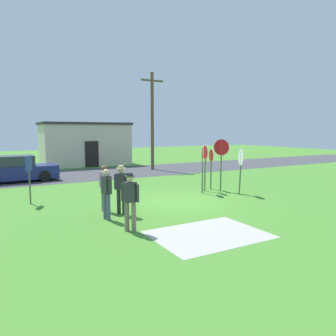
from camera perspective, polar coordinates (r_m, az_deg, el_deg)
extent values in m
plane|color=#47842D|center=(13.32, 1.61, -6.03)|extent=(80.00, 80.00, 0.00)
cube|color=#424247|center=(22.45, -11.82, -0.93)|extent=(60.00, 6.40, 0.01)
cube|color=#ADAAA3|center=(9.30, 7.29, -11.74)|extent=(3.20, 2.40, 0.01)
cube|color=beige|center=(28.29, -14.69, 4.03)|extent=(7.08, 3.91, 3.43)
cube|color=#383333|center=(28.27, -14.80, 7.71)|extent=(7.28, 4.11, 0.20)
cube|color=black|center=(26.43, -13.54, 2.44)|extent=(1.10, 0.08, 2.10)
cylinder|color=brown|center=(24.01, -2.84, 8.33)|extent=(0.24, 0.24, 7.23)
cube|color=brown|center=(24.29, -2.89, 15.45)|extent=(1.80, 0.12, 0.12)
cube|color=navy|center=(20.39, -25.34, -0.71)|extent=(4.30, 1.81, 0.76)
cube|color=#2D333D|center=(20.31, -26.14, 1.15)|extent=(2.24, 1.54, 0.60)
cylinder|color=black|center=(21.44, -21.95, -0.78)|extent=(0.64, 0.22, 0.64)
cylinder|color=black|center=(19.67, -21.24, -1.38)|extent=(0.64, 0.22, 0.64)
cylinder|color=#51664C|center=(16.00, 7.75, -0.32)|extent=(0.09, 0.09, 1.99)
cylinder|color=white|center=(15.93, 7.79, 2.25)|extent=(0.22, 0.63, 0.66)
cylinder|color=red|center=(15.92, 7.76, 2.25)|extent=(0.21, 0.59, 0.61)
cylinder|color=#51664C|center=(14.96, 12.90, -0.79)|extent=(0.16, 0.12, 2.06)
cylinder|color=white|center=(14.89, 12.97, 1.91)|extent=(0.36, 0.71, 0.77)
cylinder|color=red|center=(14.89, 13.01, 1.91)|extent=(0.34, 0.66, 0.71)
cylinder|color=#51664C|center=(15.66, 9.53, 0.41)|extent=(0.13, 0.12, 2.48)
cylinder|color=white|center=(15.58, 9.60, 3.69)|extent=(0.44, 0.73, 0.82)
cylinder|color=red|center=(15.57, 9.58, 3.69)|extent=(0.41, 0.67, 0.76)
cylinder|color=#51664C|center=(14.93, 6.21, -0.51)|extent=(0.10, 0.10, 2.14)
cylinder|color=white|center=(14.86, 6.25, 2.45)|extent=(0.37, 0.62, 0.72)
cylinder|color=red|center=(14.86, 6.21, 2.45)|extent=(0.35, 0.58, 0.66)
cylinder|color=#51664C|center=(15.51, 6.69, -0.13)|extent=(0.12, 0.10, 2.20)
cylinder|color=white|center=(15.43, 6.73, 2.83)|extent=(0.23, 0.69, 0.72)
cylinder|color=red|center=(15.43, 6.70, 2.83)|extent=(0.22, 0.64, 0.66)
cylinder|color=#4C5670|center=(10.86, -11.22, -6.71)|extent=(0.14, 0.14, 0.88)
cylinder|color=#4C5670|center=(10.67, -10.69, -6.94)|extent=(0.14, 0.14, 0.88)
cube|color=#333338|center=(10.62, -11.04, -2.99)|extent=(0.27, 0.39, 0.58)
cylinder|color=#333338|center=(10.84, -11.61, -2.92)|extent=(0.09, 0.09, 0.52)
cylinder|color=#333338|center=(10.41, -10.44, -3.28)|extent=(0.09, 0.09, 0.52)
sphere|color=beige|center=(10.56, -11.09, -0.77)|extent=(0.21, 0.21, 0.21)
cylinder|color=#7A6B56|center=(11.96, -11.56, -5.47)|extent=(0.14, 0.14, 0.88)
cylinder|color=#7A6B56|center=(11.78, -11.01, -5.65)|extent=(0.14, 0.14, 0.88)
cube|color=#9E7AB2|center=(11.74, -11.37, -2.08)|extent=(0.29, 0.40, 0.58)
cylinder|color=#9E7AB2|center=(11.95, -11.95, -2.04)|extent=(0.09, 0.09, 0.52)
cylinder|color=#9E7AB2|center=(11.54, -10.76, -2.32)|extent=(0.09, 0.09, 0.52)
sphere|color=brown|center=(11.68, -11.42, -0.07)|extent=(0.21, 0.21, 0.21)
cylinder|color=#2D2D33|center=(11.41, -8.85, -6.01)|extent=(0.14, 0.14, 0.88)
cylinder|color=#2D2D33|center=(11.29, -7.91, -6.13)|extent=(0.14, 0.14, 0.88)
cube|color=#333338|center=(11.21, -8.45, -2.43)|extent=(0.39, 0.42, 0.58)
cylinder|color=#333338|center=(11.34, -9.47, -2.44)|extent=(0.09, 0.09, 0.52)
cylinder|color=#333338|center=(11.09, -7.40, -2.62)|extent=(0.09, 0.09, 0.52)
sphere|color=tan|center=(11.15, -8.48, -0.32)|extent=(0.21, 0.21, 0.21)
cylinder|color=beige|center=(11.15, -8.49, -0.03)|extent=(0.32, 0.31, 0.02)
cylinder|color=beige|center=(11.14, -8.49, 0.23)|extent=(0.19, 0.19, 0.09)
cylinder|color=#7A6B56|center=(9.49, -7.40, -8.61)|extent=(0.14, 0.14, 0.88)
cylinder|color=#7A6B56|center=(9.40, -6.18, -8.74)|extent=(0.14, 0.14, 0.88)
cube|color=#333338|center=(9.28, -6.86, -4.32)|extent=(0.40, 0.41, 0.58)
cylinder|color=#333338|center=(9.38, -8.19, -4.34)|extent=(0.09, 0.09, 0.52)
cylinder|color=#333338|center=(9.18, -5.49, -4.54)|extent=(0.09, 0.09, 0.52)
sphere|color=beige|center=(9.21, -6.89, -1.79)|extent=(0.21, 0.21, 0.21)
cylinder|color=#333338|center=(9.20, -6.90, -1.43)|extent=(0.32, 0.32, 0.02)
cylinder|color=#333338|center=(9.19, -6.90, -1.12)|extent=(0.19, 0.19, 0.09)
cylinder|color=#4C4C51|center=(13.87, -23.66, -2.00)|extent=(0.06, 0.06, 1.94)
cube|color=#1E389E|center=(13.79, -23.79, 0.76)|extent=(0.30, 0.54, 0.60)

